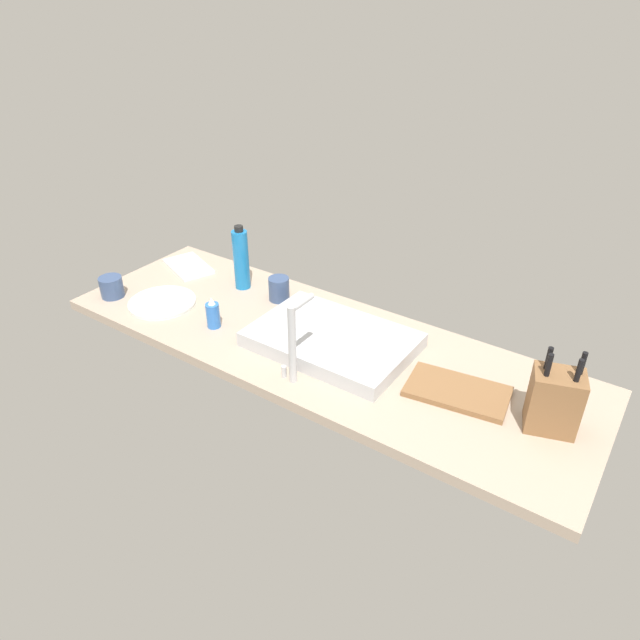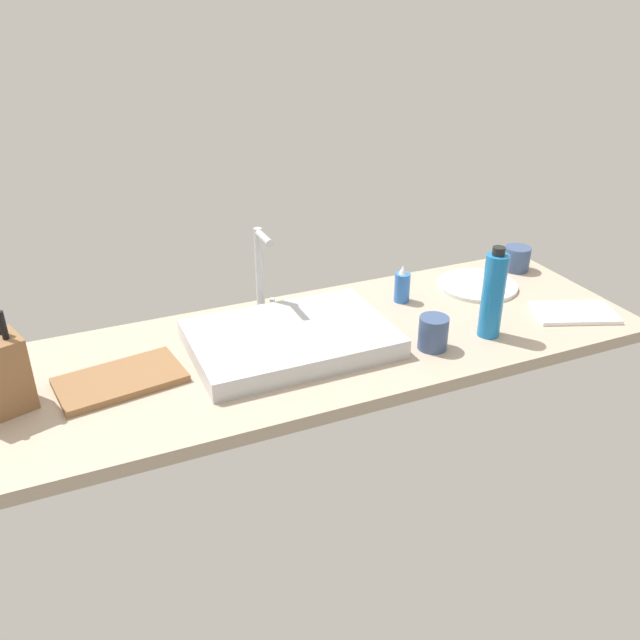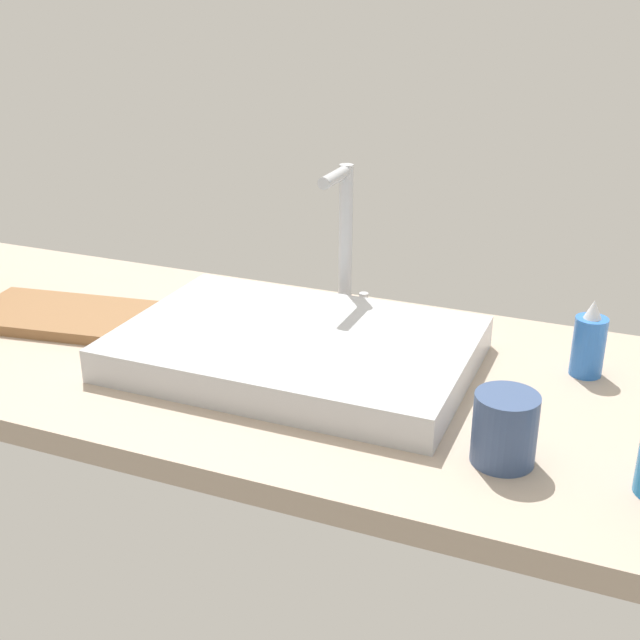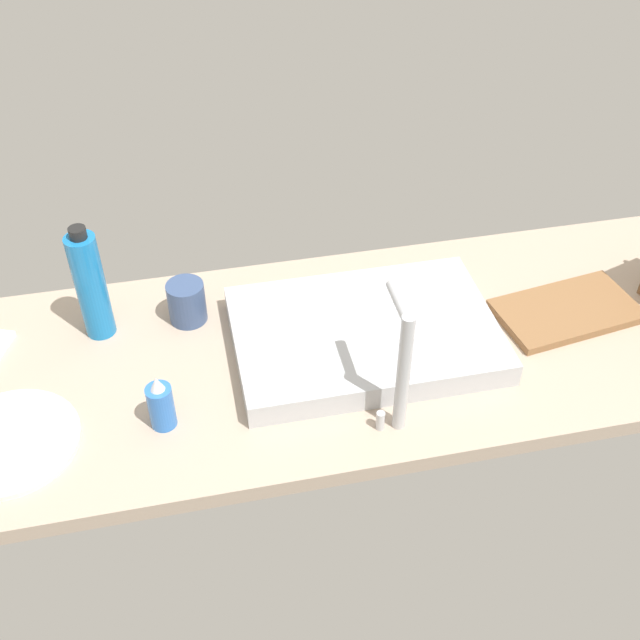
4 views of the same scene
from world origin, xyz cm
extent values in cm
cube|color=tan|center=(0.00, 0.00, 1.75)|extent=(186.43, 61.88, 3.50)
cube|color=#B7BABF|center=(-6.11, 0.11, 6.08)|extent=(52.44, 35.55, 5.15)
cylinder|color=#B7BABF|center=(-6.76, 22.44, 16.57)|extent=(2.40, 2.40, 26.14)
cylinder|color=#B7BABF|center=(-6.76, 17.41, 28.64)|extent=(2.00, 10.07, 2.00)
cylinder|color=#B7BABF|center=(-3.26, 22.44, 5.50)|extent=(1.60, 1.60, 4.00)
cube|color=brown|center=(-50.58, 0.35, 4.40)|extent=(31.76, 20.96, 1.80)
cylinder|color=blue|center=(35.08, 13.11, 8.01)|extent=(4.76, 4.76, 9.03)
cone|color=silver|center=(35.08, 13.11, 13.93)|extent=(2.62, 2.62, 2.80)
cylinder|color=#1970B7|center=(46.28, -15.22, 15.28)|extent=(6.06, 6.06, 23.56)
cylinder|color=black|center=(46.28, -15.22, 28.16)|extent=(3.34, 3.34, 2.20)
cylinder|color=silver|center=(62.40, 12.38, 4.10)|extent=(25.07, 25.07, 1.20)
cylinder|color=#384C75|center=(28.18, -15.36, 8.02)|extent=(7.85, 7.85, 9.04)
camera|label=1|loc=(-92.81, 133.08, 110.56)|focal=32.16mm
camera|label=2|loc=(-60.27, -143.98, 91.18)|focal=37.19mm
camera|label=3|loc=(40.32, -103.13, 58.38)|focal=46.04mm
camera|label=4|loc=(26.96, 111.63, 111.51)|focal=43.61mm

